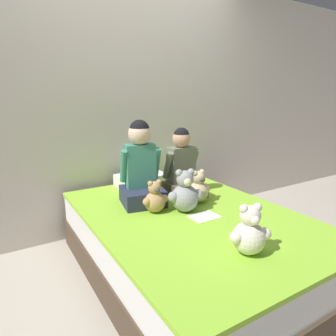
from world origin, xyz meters
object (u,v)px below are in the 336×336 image
at_px(teddy_bear_held_by_left_child, 155,199).
at_px(bed, 190,244).
at_px(teddy_bear_held_by_right_child, 198,189).
at_px(pillow_at_headboard, 141,180).
at_px(teddy_bear_between_children, 185,194).
at_px(sign_card, 205,217).
at_px(child_on_right, 182,168).
at_px(child_on_left, 141,168).
at_px(teddy_bear_at_foot_of_bed, 249,233).

bearing_deg(teddy_bear_held_by_left_child, bed, -36.93).
relative_size(bed, teddy_bear_held_by_right_child, 7.34).
relative_size(bed, pillow_at_headboard, 4.34).
relative_size(teddy_bear_between_children, sign_card, 1.56).
bearing_deg(child_on_right, teddy_bear_held_by_right_child, -91.60).
bearing_deg(bed, teddy_bear_between_children, 97.13).
bearing_deg(child_on_right, teddy_bear_between_children, -122.76).
distance_m(child_on_left, teddy_bear_between_children, 0.42).
relative_size(child_on_left, teddy_bear_at_foot_of_bed, 2.29).
xyz_separation_m(child_on_left, teddy_bear_at_foot_of_bed, (0.15, -1.03, -0.16)).
height_order(teddy_bear_held_by_left_child, sign_card, teddy_bear_held_by_left_child).
height_order(child_on_right, teddy_bear_at_foot_of_bed, child_on_right).
bearing_deg(teddy_bear_held_by_left_child, child_on_left, 90.19).
distance_m(teddy_bear_held_by_right_child, teddy_bear_at_foot_of_bed, 0.83).
bearing_deg(teddy_bear_between_children, teddy_bear_held_by_left_child, 168.28).
bearing_deg(teddy_bear_held_by_right_child, bed, -146.04).
xyz_separation_m(bed, child_on_left, (-0.20, 0.40, 0.53)).
height_order(teddy_bear_held_by_left_child, teddy_bear_held_by_right_child, teddy_bear_held_by_right_child).
xyz_separation_m(teddy_bear_at_foot_of_bed, pillow_at_headboard, (0.05, 1.45, -0.07)).
height_order(child_on_right, sign_card, child_on_right).
distance_m(child_on_right, teddy_bear_held_by_left_child, 0.49).
xyz_separation_m(child_on_right, pillow_at_headboard, (-0.19, 0.42, -0.18)).
distance_m(child_on_right, teddy_bear_at_foot_of_bed, 1.06).
height_order(teddy_bear_held_by_left_child, teddy_bear_at_foot_of_bed, teddy_bear_at_foot_of_bed).
distance_m(bed, child_on_left, 0.70).
bearing_deg(bed, child_on_right, 64.42).
bearing_deg(child_on_right, sign_card, -107.56).
bearing_deg(sign_card, pillow_at_headboard, 93.19).
relative_size(child_on_right, teddy_bear_between_children, 1.79).
xyz_separation_m(teddy_bear_held_by_left_child, teddy_bear_at_foot_of_bed, (0.16, -0.79, 0.02)).
distance_m(bed, teddy_bear_at_foot_of_bed, 0.73).
xyz_separation_m(teddy_bear_held_by_left_child, teddy_bear_between_children, (0.20, -0.10, 0.03)).
bearing_deg(child_on_left, bed, -52.06).
xyz_separation_m(child_on_left, sign_card, (0.25, -0.50, -0.28)).
bearing_deg(pillow_at_headboard, teddy_bear_held_by_right_child, -73.46).
relative_size(child_on_left, sign_card, 3.19).
xyz_separation_m(teddy_bear_held_by_left_child, pillow_at_headboard, (0.21, 0.66, -0.05)).
xyz_separation_m(teddy_bear_between_children, pillow_at_headboard, (0.01, 0.76, -0.08)).
height_order(teddy_bear_between_children, pillow_at_headboard, teddy_bear_between_children).
xyz_separation_m(bed, teddy_bear_held_by_left_child, (-0.21, 0.17, 0.35)).
bearing_deg(bed, pillow_at_headboard, 90.00).
bearing_deg(teddy_bear_held_by_right_child, sign_card, -125.00).
bearing_deg(sign_card, teddy_bear_held_by_right_child, 62.29).
distance_m(child_on_left, teddy_bear_held_by_left_child, 0.30).
bearing_deg(teddy_bear_between_children, child_on_right, 74.01).
distance_m(child_on_right, teddy_bear_between_children, 0.40).
distance_m(teddy_bear_held_by_right_child, sign_card, 0.33).
height_order(bed, child_on_right, child_on_right).
distance_m(bed, sign_card, 0.28).
bearing_deg(teddy_bear_between_children, teddy_bear_held_by_right_child, 42.06).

